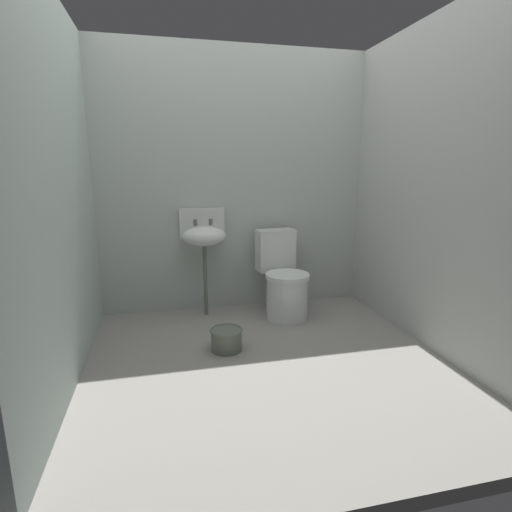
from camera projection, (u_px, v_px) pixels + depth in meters
name	position (u px, v px, depth m)	size (l,w,h in m)	color
ground_plane	(265.00, 363.00, 2.91)	(2.93, 2.72, 0.08)	gray
wall_back	(234.00, 183.00, 3.79)	(2.93, 0.10, 2.43)	#AFB8AF
wall_left	(55.00, 192.00, 2.44)	(0.10, 2.52, 2.43)	#A8B9B0
wall_right	(430.00, 187.00, 3.02)	(0.10, 2.52, 2.43)	#ACB1AA
toilet_near_wall	(283.00, 282.00, 3.69)	(0.44, 0.63, 0.78)	silver
sink	(204.00, 235.00, 3.62)	(0.42, 0.35, 0.99)	#5C6657
bucket	(226.00, 339.00, 3.01)	(0.25, 0.25, 0.17)	#5C6657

